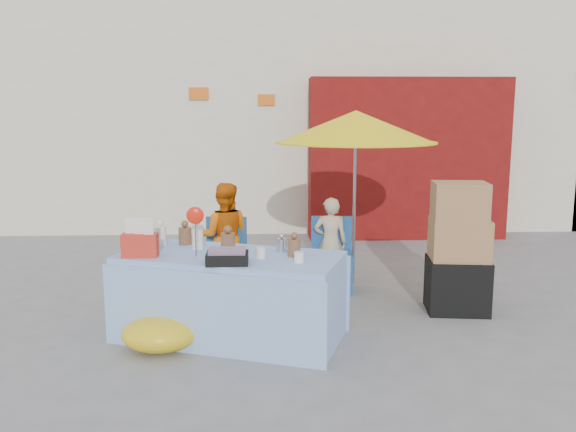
{
  "coord_description": "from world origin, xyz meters",
  "views": [
    {
      "loc": [
        -0.14,
        -5.68,
        2.11
      ],
      "look_at": [
        0.11,
        0.6,
        1.0
      ],
      "focal_mm": 38.0,
      "sensor_mm": 36.0,
      "label": 1
    }
  ],
  "objects_px": {
    "chair_left": "(225,270)",
    "vendor_orange": "(225,236)",
    "umbrella": "(356,127)",
    "chair_right": "(331,269)",
    "market_table": "(230,295)",
    "vendor_beige": "(330,243)",
    "box_stack": "(458,253)"
  },
  "relations": [
    {
      "from": "chair_left",
      "to": "vendor_orange",
      "type": "bearing_deg",
      "value": 95.63
    },
    {
      "from": "vendor_orange",
      "to": "umbrella",
      "type": "distance_m",
      "value": 2.0
    },
    {
      "from": "chair_right",
      "to": "box_stack",
      "type": "relative_size",
      "value": 0.62
    },
    {
      "from": "chair_left",
      "to": "box_stack",
      "type": "relative_size",
      "value": 0.62
    },
    {
      "from": "chair_right",
      "to": "vendor_beige",
      "type": "bearing_deg",
      "value": 95.63
    },
    {
      "from": "chair_left",
      "to": "box_stack",
      "type": "distance_m",
      "value": 2.64
    },
    {
      "from": "vendor_beige",
      "to": "umbrella",
      "type": "relative_size",
      "value": 0.52
    },
    {
      "from": "market_table",
      "to": "box_stack",
      "type": "xyz_separation_m",
      "value": [
        2.34,
        0.64,
        0.23
      ]
    },
    {
      "from": "chair_right",
      "to": "vendor_beige",
      "type": "height_order",
      "value": "vendor_beige"
    },
    {
      "from": "chair_right",
      "to": "vendor_orange",
      "type": "height_order",
      "value": "vendor_orange"
    },
    {
      "from": "umbrella",
      "to": "vendor_beige",
      "type": "bearing_deg",
      "value": -153.43
    },
    {
      "from": "chair_left",
      "to": "box_stack",
      "type": "xyz_separation_m",
      "value": [
        2.49,
        -0.8,
        0.38
      ]
    },
    {
      "from": "vendor_beige",
      "to": "vendor_orange",
      "type": "bearing_deg",
      "value": 5.04
    },
    {
      "from": "chair_right",
      "to": "vendor_orange",
      "type": "xyz_separation_m",
      "value": [
        -1.25,
        0.13,
        0.38
      ]
    },
    {
      "from": "vendor_orange",
      "to": "umbrella",
      "type": "xyz_separation_m",
      "value": [
        1.55,
        0.15,
        1.26
      ]
    },
    {
      "from": "chair_left",
      "to": "umbrella",
      "type": "height_order",
      "value": "umbrella"
    },
    {
      "from": "chair_right",
      "to": "vendor_beige",
      "type": "relative_size",
      "value": 0.78
    },
    {
      "from": "market_table",
      "to": "chair_left",
      "type": "bearing_deg",
      "value": 114.75
    },
    {
      "from": "vendor_orange",
      "to": "vendor_beige",
      "type": "bearing_deg",
      "value": -174.96
    },
    {
      "from": "market_table",
      "to": "box_stack",
      "type": "height_order",
      "value": "box_stack"
    },
    {
      "from": "box_stack",
      "to": "vendor_orange",
      "type": "bearing_deg",
      "value": 159.44
    },
    {
      "from": "vendor_orange",
      "to": "umbrella",
      "type": "bearing_deg",
      "value": -169.43
    },
    {
      "from": "chair_right",
      "to": "market_table",
      "type": "bearing_deg",
      "value": -122.47
    },
    {
      "from": "umbrella",
      "to": "box_stack",
      "type": "distance_m",
      "value": 1.91
    },
    {
      "from": "box_stack",
      "to": "market_table",
      "type": "bearing_deg",
      "value": -164.64
    },
    {
      "from": "market_table",
      "to": "umbrella",
      "type": "distance_m",
      "value": 2.68
    },
    {
      "from": "market_table",
      "to": "chair_right",
      "type": "relative_size",
      "value": 2.66
    },
    {
      "from": "chair_right",
      "to": "umbrella",
      "type": "height_order",
      "value": "umbrella"
    },
    {
      "from": "vendor_orange",
      "to": "box_stack",
      "type": "xyz_separation_m",
      "value": [
        2.49,
        -0.93,
        -0.0
      ]
    },
    {
      "from": "chair_right",
      "to": "umbrella",
      "type": "distance_m",
      "value": 1.69
    },
    {
      "from": "chair_left",
      "to": "umbrella",
      "type": "relative_size",
      "value": 0.41
    },
    {
      "from": "vendor_beige",
      "to": "umbrella",
      "type": "height_order",
      "value": "umbrella"
    }
  ]
}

